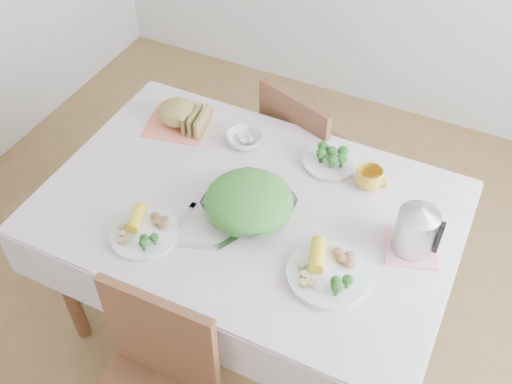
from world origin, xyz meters
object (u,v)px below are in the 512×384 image
at_px(chair_far, 316,152).
at_px(dinner_plate_right, 328,274).
at_px(dining_table, 250,268).
at_px(electric_kettle, 417,225).
at_px(yellow_mug, 369,178).
at_px(salad_bowl, 249,207).
at_px(dinner_plate_left, 144,234).

relative_size(chair_far, dinner_plate_right, 3.18).
relative_size(dining_table, dinner_plate_right, 5.05).
xyz_separation_m(chair_far, electric_kettle, (0.58, -0.63, 0.42)).
distance_m(dining_table, yellow_mug, 0.63).
height_order(dining_table, salad_bowl, salad_bowl).
bearing_deg(dining_table, chair_far, 89.10).
distance_m(chair_far, dinner_plate_left, 1.07).
height_order(salad_bowl, yellow_mug, yellow_mug).
bearing_deg(chair_far, dinner_plate_right, 131.96).
height_order(chair_far, yellow_mug, chair_far).
height_order(dining_table, yellow_mug, yellow_mug).
distance_m(chair_far, salad_bowl, 0.81).
relative_size(salad_bowl, dinner_plate_right, 1.08).
bearing_deg(salad_bowl, dinner_plate_right, -20.49).
distance_m(salad_bowl, electric_kettle, 0.58).
height_order(dining_table, chair_far, chair_far).
distance_m(salad_bowl, yellow_mug, 0.47).
height_order(dining_table, dinner_plate_left, dinner_plate_left).
bearing_deg(salad_bowl, chair_far, 90.79).
bearing_deg(salad_bowl, dinner_plate_left, -138.51).
relative_size(salad_bowl, electric_kettle, 1.55).
distance_m(chair_far, yellow_mug, 0.64).
height_order(dinner_plate_left, yellow_mug, yellow_mug).
bearing_deg(electric_kettle, dinner_plate_right, -113.08).
bearing_deg(salad_bowl, yellow_mug, 43.50).
height_order(chair_far, salad_bowl, chair_far).
xyz_separation_m(chair_far, dinner_plate_right, (0.37, -0.87, 0.31)).
bearing_deg(chair_far, electric_kettle, 151.45).
xyz_separation_m(dinner_plate_left, electric_kettle, (0.85, 0.35, 0.11)).
xyz_separation_m(dinner_plate_right, yellow_mug, (-0.01, 0.46, 0.03)).
relative_size(dining_table, dinner_plate_left, 5.78).
bearing_deg(yellow_mug, electric_kettle, -44.55).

